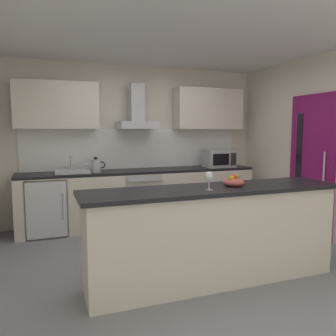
{
  "coord_description": "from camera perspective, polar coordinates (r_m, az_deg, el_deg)",
  "views": [
    {
      "loc": [
        -1.5,
        -3.6,
        1.54
      ],
      "look_at": [
        0.03,
        0.51,
        1.05
      ],
      "focal_mm": 36.26,
      "sensor_mm": 36.0,
      "label": 1
    }
  ],
  "objects": [
    {
      "name": "upper_cabinets",
      "position": [
        5.62,
        -4.98,
        10.13
      ],
      "size": [
        3.76,
        0.32,
        0.7
      ],
      "color": "beige"
    },
    {
      "name": "counter_island",
      "position": [
        3.53,
        7.73,
        -10.96
      ],
      "size": [
        2.68,
        0.64,
        0.97
      ],
      "color": "beige",
      "rests_on": "ground"
    },
    {
      "name": "fruit_bowl",
      "position": [
        3.54,
        11.01,
        -2.24
      ],
      "size": [
        0.22,
        0.22,
        0.13
      ],
      "color": "#B24C47",
      "rests_on": "counter_island"
    },
    {
      "name": "kettle",
      "position": [
        5.28,
        -12.03,
        0.42
      ],
      "size": [
        0.29,
        0.15,
        0.24
      ],
      "color": "#B7BABC",
      "rests_on": "counter_back"
    },
    {
      "name": "ceiling",
      "position": [
        4.04,
        2.28,
        21.71
      ],
      "size": [
        5.33,
        4.95,
        0.02
      ],
      "primitive_type": "cube",
      "color": "white"
    },
    {
      "name": "counter_back",
      "position": [
        5.57,
        -4.42,
        -4.92
      ],
      "size": [
        3.81,
        0.6,
        0.9
      ],
      "color": "beige",
      "rests_on": "ground"
    },
    {
      "name": "side_door",
      "position": [
        5.33,
        22.94,
        0.35
      ],
      "size": [
        0.08,
        0.85,
        2.05
      ],
      "color": "#7A1456",
      "rests_on": "ground"
    },
    {
      "name": "range_hood",
      "position": [
        5.56,
        -5.24,
        8.9
      ],
      "size": [
        0.62,
        0.45,
        0.72
      ],
      "color": "#B7BABC"
    },
    {
      "name": "ground",
      "position": [
        4.2,
        2.12,
        -15.31
      ],
      "size": [
        5.33,
        4.95,
        0.02
      ],
      "primitive_type": "cube",
      "color": "gray"
    },
    {
      "name": "refrigerator",
      "position": [
        5.35,
        -19.76,
        -6.04
      ],
      "size": [
        0.58,
        0.6,
        0.85
      ],
      "color": "white",
      "rests_on": "ground"
    },
    {
      "name": "backsplash_tile",
      "position": [
        5.77,
        -5.33,
        3.27
      ],
      "size": [
        3.68,
        0.02,
        0.66
      ],
      "primitive_type": "cube",
      "color": "white"
    },
    {
      "name": "sink",
      "position": [
        5.29,
        -15.84,
        -0.5
      ],
      "size": [
        0.5,
        0.4,
        0.26
      ],
      "color": "silver",
      "rests_on": "counter_back"
    },
    {
      "name": "microwave",
      "position": [
        5.97,
        8.55,
        1.6
      ],
      "size": [
        0.5,
        0.38,
        0.3
      ],
      "color": "#B7BABC",
      "rests_on": "counter_back"
    },
    {
      "name": "wine_glass",
      "position": [
        3.24,
        6.93,
        -1.54
      ],
      "size": [
        0.08,
        0.08,
        0.18
      ],
      "color": "silver",
      "rests_on": "counter_island"
    },
    {
      "name": "wall_back",
      "position": [
        5.84,
        -5.52,
        3.99
      ],
      "size": [
        5.33,
        0.12,
        2.6
      ],
      "primitive_type": "cube",
      "color": "silver",
      "rests_on": "ground"
    },
    {
      "name": "oven",
      "position": [
        5.54,
        -4.75,
        -4.89
      ],
      "size": [
        0.6,
        0.62,
        0.8
      ],
      "color": "slate",
      "rests_on": "ground"
    },
    {
      "name": "wall_right",
      "position": [
        5.19,
        25.57,
        3.1
      ],
      "size": [
        0.12,
        4.95,
        2.6
      ],
      "primitive_type": "cube",
      "color": "silver",
      "rests_on": "ground"
    }
  ]
}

